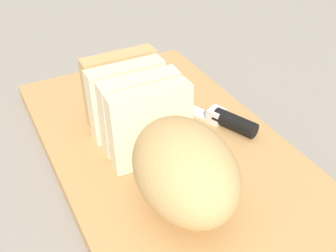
{
  "coord_description": "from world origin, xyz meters",
  "views": [
    {
      "loc": [
        -0.36,
        0.18,
        0.35
      ],
      "look_at": [
        0.0,
        0.0,
        0.05
      ],
      "focal_mm": 43.58,
      "sensor_mm": 36.0,
      "label": 1
    }
  ],
  "objects": [
    {
      "name": "crumb_stray_right",
      "position": [
        -0.07,
        0.03,
        0.02
      ],
      "size": [
        0.0,
        0.0,
        0.0
      ],
      "primitive_type": "sphere",
      "color": "#996633",
      "rests_on": "cutting_board"
    },
    {
      "name": "crumb_near_knife",
      "position": [
        -0.06,
        -0.04,
        0.02
      ],
      "size": [
        0.0,
        0.0,
        0.0
      ],
      "primitive_type": "sphere",
      "color": "#996633",
      "rests_on": "cutting_board"
    },
    {
      "name": "bread_loaf",
      "position": [
        -0.04,
        0.03,
        0.07
      ],
      "size": [
        0.27,
        0.1,
        0.1
      ],
      "rotation": [
        0.0,
        0.0,
        -0.01
      ],
      "color": "tan",
      "rests_on": "cutting_board"
    },
    {
      "name": "crumb_near_loaf",
      "position": [
        -0.07,
        0.0,
        0.02
      ],
      "size": [
        0.01,
        0.01,
        0.01
      ],
      "primitive_type": "sphere",
      "color": "#996633",
      "rests_on": "cutting_board"
    },
    {
      "name": "crumb_stray_left",
      "position": [
        -0.03,
        -0.06,
        0.02
      ],
      "size": [
        0.01,
        0.01,
        0.01
      ],
      "primitive_type": "sphere",
      "color": "#996633",
      "rests_on": "cutting_board"
    },
    {
      "name": "ground_plane",
      "position": [
        0.0,
        0.0,
        0.0
      ],
      "size": [
        3.0,
        3.0,
        0.0
      ],
      "primitive_type": "plane",
      "color": "gray"
    },
    {
      "name": "cutting_board",
      "position": [
        0.0,
        0.0,
        0.01
      ],
      "size": [
        0.49,
        0.29,
        0.02
      ],
      "primitive_type": "cube",
      "rotation": [
        0.0,
        0.0,
        0.03
      ],
      "color": "tan",
      "rests_on": "ground_plane"
    },
    {
      "name": "bread_knife",
      "position": [
        0.03,
        -0.08,
        0.03
      ],
      "size": [
        0.25,
        0.13,
        0.02
      ],
      "rotation": [
        0.0,
        0.0,
        0.43
      ],
      "color": "silver",
      "rests_on": "cutting_board"
    }
  ]
}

